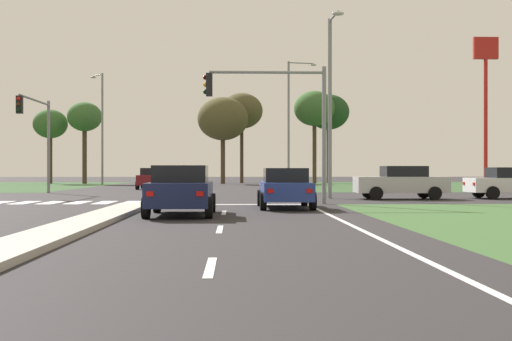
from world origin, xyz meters
TOP-DOWN VIEW (x-y plane):
  - ground_plane at (0.00, 30.00)m, footprint 200.00×200.00m
  - grass_verge_far_right at (25.50, 54.50)m, footprint 35.00×35.00m
  - median_island_near at (0.00, 11.00)m, footprint 1.20×22.00m
  - median_island_far at (0.00, 55.00)m, footprint 1.20×36.00m
  - lane_dash_near at (3.50, 5.95)m, footprint 0.14×2.00m
  - lane_dash_second at (3.50, 11.95)m, footprint 0.14×2.00m
  - lane_dash_third at (3.50, 17.95)m, footprint 0.14×2.00m
  - edge_line_right at (6.85, 12.00)m, footprint 0.14×24.00m
  - stop_bar_near at (3.80, 23.00)m, footprint 6.40×0.50m
  - crosswalk_bar_second at (-5.25, 24.80)m, footprint 0.70×2.80m
  - crosswalk_bar_third at (-4.10, 24.80)m, footprint 0.70×2.80m
  - crosswalk_bar_fourth at (-2.95, 24.80)m, footprint 0.70×2.80m
  - crosswalk_bar_fifth at (-1.80, 24.80)m, footprint 0.70×2.80m
  - crosswalk_bar_sixth at (-0.65, 24.80)m, footprint 0.70×2.80m
  - crosswalk_bar_seventh at (0.50, 24.80)m, footprint 0.70×2.80m
  - crosswalk_bar_eighth at (1.65, 24.80)m, footprint 0.70×2.80m
  - car_grey_near at (-2.24, 50.75)m, footprint 2.04×4.44m
  - car_silver_second at (12.00, 27.78)m, footprint 4.43×2.04m
  - car_navy_third at (2.18, 16.80)m, footprint 2.06×4.28m
  - car_blue_fourth at (5.74, 20.57)m, footprint 1.97×4.37m
  - car_maroon_sixth at (-2.23, 44.65)m, footprint 2.08×4.34m
  - traffic_signal_near_right at (5.75, 23.40)m, footprint 5.15×0.32m
  - traffic_signal_far_left at (-7.60, 34.51)m, footprint 0.32×5.71m
  - street_lamp_second at (8.62, 28.36)m, footprint 0.56×2.13m
  - street_lamp_third at (8.80, 53.27)m, footprint 2.64×0.73m
  - street_lamp_fourth at (-8.70, 57.80)m, footprint 1.53×1.55m
  - pedestrian_at_median at (0.30, 40.94)m, footprint 0.34×0.34m
  - fastfood_pole_sign at (22.17, 43.03)m, footprint 1.80×0.40m
  - treeline_second at (-15.34, 64.35)m, footprint 3.53×3.53m
  - treeline_third at (-11.56, 63.29)m, footprint 3.52×3.52m
  - treeline_fourth at (2.64, 62.99)m, footprint 5.23×5.23m
  - treeline_fifth at (4.62, 66.66)m, footprint 4.57×4.57m
  - treeline_sixth at (12.33, 64.78)m, footprint 4.38×4.38m
  - treeline_seventh at (14.05, 66.29)m, footprint 4.51×4.51m

SIDE VIEW (x-z plane):
  - ground_plane at x=0.00m, z-range 0.00..0.00m
  - grass_verge_far_right at x=25.50m, z-range 0.00..0.01m
  - lane_dash_near at x=3.50m, z-range 0.00..0.01m
  - lane_dash_second at x=3.50m, z-range 0.00..0.01m
  - lane_dash_third at x=3.50m, z-range 0.00..0.01m
  - edge_line_right at x=6.85m, z-range 0.00..0.01m
  - stop_bar_near at x=3.80m, z-range 0.00..0.01m
  - crosswalk_bar_second at x=-5.25m, z-range 0.00..0.01m
  - crosswalk_bar_third at x=-4.10m, z-range 0.00..0.01m
  - crosswalk_bar_fourth at x=-2.95m, z-range 0.00..0.01m
  - crosswalk_bar_fifth at x=-1.80m, z-range 0.00..0.01m
  - crosswalk_bar_sixth at x=-0.65m, z-range 0.00..0.01m
  - crosswalk_bar_seventh at x=0.50m, z-range 0.00..0.01m
  - crosswalk_bar_eighth at x=1.65m, z-range 0.00..0.01m
  - median_island_near at x=0.00m, z-range 0.00..0.14m
  - median_island_far at x=0.00m, z-range 0.00..0.14m
  - car_blue_fourth at x=5.74m, z-range 0.02..1.51m
  - car_navy_third at x=2.18m, z-range 0.02..1.58m
  - car_maroon_sixth at x=-2.23m, z-range 0.02..1.59m
  - car_grey_near at x=-2.24m, z-range 0.02..1.59m
  - car_silver_second at x=12.00m, z-range 0.02..1.63m
  - pedestrian_at_median at x=0.30m, z-range 0.31..1.98m
  - traffic_signal_far_left at x=-7.60m, z-range 1.13..6.81m
  - traffic_signal_near_right at x=5.75m, z-range 1.11..6.86m
  - street_lamp_second at x=8.62m, z-range 0.53..9.51m
  - street_lamp_fourth at x=-8.70m, z-range 0.53..11.07m
  - street_lamp_third at x=8.80m, z-range 0.59..11.58m
  - treeline_second at x=-15.34m, z-range 2.28..10.01m
  - treeline_fourth at x=2.64m, z-range 2.20..11.12m
  - treeline_third at x=-11.56m, z-range 2.57..10.97m
  - treeline_seventh at x=14.05m, z-range 2.84..12.48m
  - treeline_fifth at x=4.62m, z-range 2.91..12.70m
  - treeline_sixth at x=12.33m, z-range 2.97..12.80m
  - fastfood_pole_sign at x=22.17m, z-range 2.58..13.70m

